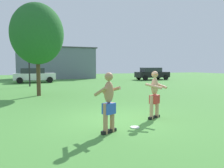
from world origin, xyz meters
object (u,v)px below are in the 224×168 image
object	(u,v)px
frisbee	(135,127)
tree_left_field	(37,34)
car_black_mid_lot	(152,73)
lamp_post	(29,46)
player_with_cap	(155,93)
player_in_blue	(109,101)
car_white_near_post	(34,75)

from	to	relation	value
frisbee	tree_left_field	bearing A→B (deg)	104.68
car_black_mid_lot	lamp_post	xyz separation A→B (m)	(-15.08, -3.87, 2.72)
player_with_cap	frisbee	size ratio (longest dim) A/B	6.02
player_in_blue	tree_left_field	size ratio (longest dim) A/B	0.30
player_in_blue	player_with_cap	bearing A→B (deg)	24.52
car_black_mid_lot	player_in_blue	bearing A→B (deg)	-124.92
lamp_post	tree_left_field	distance (m)	6.67
lamp_post	car_black_mid_lot	bearing A→B (deg)	14.38
lamp_post	frisbee	bearing A→B (deg)	-80.33
player_with_cap	frisbee	world-z (taller)	player_with_cap
player_with_cap	car_black_mid_lot	xyz separation A→B (m)	(11.31, 18.26, -0.10)
frisbee	lamp_post	world-z (taller)	lamp_post
player_in_blue	tree_left_field	xyz separation A→B (m)	(-1.31, 8.69, 2.89)
player_in_blue	car_black_mid_lot	world-z (taller)	player_in_blue
player_with_cap	player_in_blue	world-z (taller)	player_with_cap
car_white_near_post	lamp_post	size ratio (longest dim) A/B	0.75
player_with_cap	car_black_mid_lot	bearing A→B (deg)	58.21
player_in_blue	lamp_post	world-z (taller)	lamp_post
frisbee	car_black_mid_lot	bearing A→B (deg)	56.71
frisbee	car_white_near_post	bearing A→B (deg)	95.82
player_in_blue	car_white_near_post	size ratio (longest dim) A/B	0.39
tree_left_field	frisbee	bearing A→B (deg)	-75.32
player_with_cap	car_white_near_post	bearing A→B (deg)	99.57
car_black_mid_lot	tree_left_field	xyz separation A→B (m)	(-14.73, -10.53, 2.95)
car_white_near_post	car_black_mid_lot	bearing A→B (deg)	-2.67
player_in_blue	car_black_mid_lot	size ratio (longest dim) A/B	0.39
car_black_mid_lot	lamp_post	size ratio (longest dim) A/B	0.75
player_in_blue	lamp_post	bearing A→B (deg)	96.19
player_with_cap	player_in_blue	size ratio (longest dim) A/B	1.00
car_black_mid_lot	tree_left_field	world-z (taller)	tree_left_field
player_with_cap	lamp_post	bearing A→B (deg)	104.68
player_in_blue	tree_left_field	distance (m)	9.25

